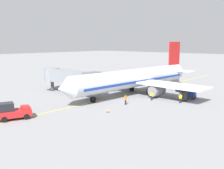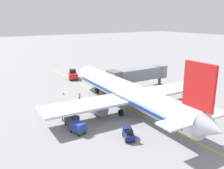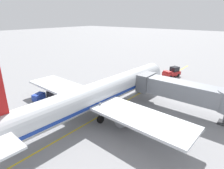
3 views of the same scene
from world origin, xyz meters
name	(u,v)px [view 1 (image 1 of 3)]	position (x,y,z in m)	size (l,w,h in m)	color
ground_plane	(132,93)	(0.00, 0.00, 0.00)	(400.00, 400.00, 0.00)	gray
gate_lead_in_line	(132,93)	(0.00, 0.00, 0.00)	(0.24, 80.00, 0.01)	gold
parked_airliner	(135,78)	(-0.86, 0.16, 3.19)	(30.21, 37.32, 10.63)	silver
jet_bridge	(70,77)	(9.14, 9.13, 3.46)	(15.58, 3.50, 4.98)	gray
pushback_tractor	(13,112)	(0.49, 26.08, 1.10)	(3.54, 4.88, 2.40)	#B21E1E
baggage_tug_lead	(181,88)	(-6.88, -8.40, 0.71)	(2.10, 2.77, 1.62)	navy
baggage_cart_front	(184,95)	(-11.47, -0.55, 0.95)	(1.86, 2.98, 1.58)	#4C4C51
baggage_cart_second_in_train	(192,94)	(-11.79, -3.27, 0.95)	(1.86, 2.98, 1.58)	#4C4C51
ground_crew_wing_walker	(152,95)	(-6.96, 3.21, 0.95)	(0.73, 0.32, 1.69)	#232328
ground_crew_loader	(126,99)	(-5.65, 9.12, 0.95)	(0.26, 0.73, 1.69)	#232328
ground_crew_marshaller	(180,98)	(-12.01, 1.85, 0.95)	(0.47, 0.66, 1.69)	#232328
safety_cone_nose_left	(108,110)	(-6.74, 14.70, 0.29)	(0.36, 0.36, 0.59)	black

